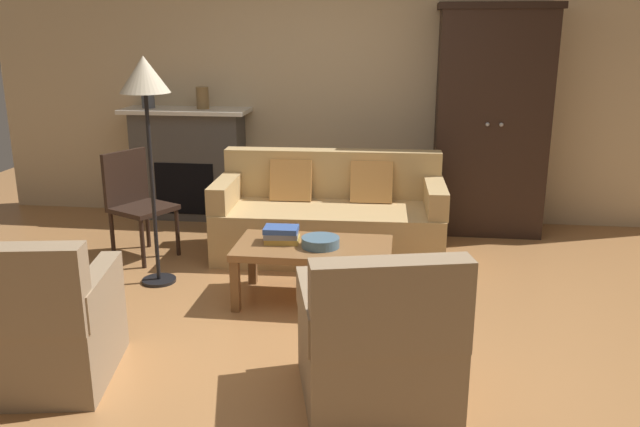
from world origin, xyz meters
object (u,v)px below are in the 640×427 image
Objects in this scene: floor_lamp at (145,89)px; mantel_vase_slate at (148,100)px; coffee_table at (314,252)px; side_chair_wooden at (135,198)px; couch at (330,218)px; armchair_near_right at (378,346)px; armoire at (491,121)px; armchair_near_left at (36,329)px; fireplace at (189,163)px; dog at (45,279)px; mantel_vase_bronze at (203,98)px; book_stack at (282,235)px; fruit_bowl at (321,242)px.

mantel_vase_slate is at bearing 111.54° from floor_lamp.
side_chair_wooden is (-1.63, 0.76, 0.15)m from coffee_table.
armchair_near_right reaches higher than couch.
couch is 1.14× the size of floor_lamp.
coffee_table is at bearing -8.68° from floor_lamp.
mantel_vase_slate is (-3.33, 0.06, 0.15)m from armoire.
couch is 2.19× the size of armchair_near_left.
mantel_vase_slate is (-0.38, -0.02, 0.63)m from fireplace.
armoire is at bearing -1.51° from fireplace.
couch is 1.02m from coffee_table.
dog is at bearing -140.72° from couch.
coffee_table is 5.16× the size of mantel_vase_bronze.
mantel_vase_bronze is at bearing -5.69° from fireplace.
dog is at bearing -86.69° from mantel_vase_slate.
book_stack is at bearing 120.06° from armchair_near_right.
fireplace is 2.35m from book_stack.
book_stack is at bearing -55.83° from fireplace.
couch is at bearing -34.16° from mantel_vase_bronze.
armchair_near_right is (0.51, -2.28, -0.00)m from couch.
mantel_vase_bronze reaches higher than armchair_near_left.
armoire reaches higher than dog.
armchair_near_right is at bearing -68.00° from coffee_table.
mantel_vase_slate is at bearing 93.31° from dog.
armoire is 4.04m from dog.
armoire is 2.34× the size of side_chair_wooden.
fruit_bowl is (1.60, -2.00, -0.11)m from fireplace.
fruit_bowl is at bearing -12.07° from book_stack.
fruit_bowl is 2.56m from mantel_vase_bronze.
side_chair_wooden reaches higher than coffee_table.
side_chair_wooden reaches higher than book_stack.
mantel_vase_bronze reaches higher than fireplace.
mantel_vase_bronze is 1.78m from floor_lamp.
floor_lamp reaches higher than armchair_near_right.
armoire is at bearing 31.79° from couch.
coffee_table is 1.18× the size of armchair_near_right.
armchair_near_left is at bearing -135.95° from coffee_table.
couch is 7.30× the size of fruit_bowl.
side_chair_wooden reaches higher than dog.
fruit_bowl is 0.29× the size of armchair_near_right.
armchair_near_right is at bearing -57.42° from fireplace.
couch is 1.03m from book_stack.
fireplace reaches higher than coffee_table.
side_chair_wooden is at bearing -171.15° from couch.
fireplace reaches higher than fruit_bowl.
armchair_near_left is (-1.40, -1.27, -0.14)m from fruit_bowl.
book_stack is (-0.29, 0.06, 0.02)m from fruit_bowl.
armoire is at bearing 20.34° from side_chair_wooden.
side_chair_wooden is (-1.39, 0.74, 0.03)m from book_stack.
couch is (1.55, -0.95, -0.25)m from fireplace.
dog is (-1.79, -1.46, -0.07)m from couch.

